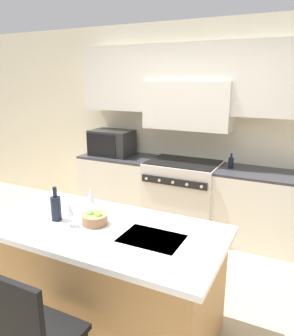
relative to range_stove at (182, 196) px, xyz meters
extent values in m
plane|color=tan|center=(0.00, -1.78, -0.47)|extent=(10.00, 10.00, 0.00)
cube|color=beige|center=(0.00, 0.36, 0.88)|extent=(10.00, 0.06, 2.70)
cube|color=silver|center=(0.00, 0.16, 1.51)|extent=(3.01, 0.34, 0.85)
cube|color=silver|center=(0.00, 0.13, 1.18)|extent=(1.12, 0.40, 0.60)
cube|color=silver|center=(-0.98, 0.02, -0.03)|extent=(1.04, 0.62, 0.88)
cube|color=#333338|center=(-0.98, 0.02, 0.43)|extent=(1.04, 0.62, 0.03)
cube|color=silver|center=(0.98, 0.02, -0.03)|extent=(1.04, 0.62, 0.88)
cube|color=#333338|center=(0.98, 0.02, 0.43)|extent=(1.04, 0.62, 0.03)
cube|color=beige|center=(0.00, 0.00, -0.01)|extent=(0.93, 0.66, 0.93)
cube|color=black|center=(0.00, 0.00, 0.46)|extent=(0.89, 0.61, 0.01)
cube|color=black|center=(0.00, -0.34, 0.29)|extent=(0.85, 0.02, 0.09)
cylinder|color=silver|center=(-0.36, -0.35, 0.29)|extent=(0.04, 0.02, 0.04)
cylinder|color=silver|center=(-0.18, -0.35, 0.29)|extent=(0.04, 0.02, 0.04)
cylinder|color=silver|center=(0.00, -0.35, 0.29)|extent=(0.04, 0.02, 0.04)
cylinder|color=silver|center=(0.18, -0.35, 0.29)|extent=(0.04, 0.02, 0.04)
cylinder|color=silver|center=(0.36, -0.35, 0.29)|extent=(0.04, 0.02, 0.04)
cube|color=black|center=(-1.10, 0.02, 0.62)|extent=(0.60, 0.39, 0.36)
cube|color=black|center=(-1.15, -0.18, 0.62)|extent=(0.47, 0.01, 0.29)
cube|color=#B7844C|center=(0.08, -1.99, -0.05)|extent=(1.76, 0.86, 0.84)
cube|color=white|center=(0.08, -1.99, 0.40)|extent=(1.87, 0.93, 0.04)
cube|color=#2D2D30|center=(0.50, -1.99, 0.41)|extent=(0.44, 0.32, 0.01)
cylinder|color=#B2B2B7|center=(0.50, -1.80, 0.42)|extent=(0.02, 0.02, 0.00)
cube|color=black|center=(0.13, -2.90, 0.28)|extent=(0.40, 0.04, 0.47)
cylinder|color=black|center=(-0.32, -2.05, 0.52)|extent=(0.08, 0.08, 0.19)
cylinder|color=black|center=(-0.32, -2.05, 0.66)|extent=(0.03, 0.03, 0.08)
cylinder|color=white|center=(-0.15, -2.09, 0.42)|extent=(0.07, 0.07, 0.01)
cylinder|color=white|center=(-0.15, -2.09, 0.47)|extent=(0.01, 0.01, 0.08)
cone|color=white|center=(-0.15, -2.09, 0.57)|extent=(0.07, 0.07, 0.12)
cylinder|color=white|center=(-0.17, -1.79, 0.42)|extent=(0.07, 0.07, 0.01)
cylinder|color=white|center=(-0.17, -1.79, 0.47)|extent=(0.01, 0.01, 0.08)
cone|color=white|center=(-0.17, -1.79, 0.57)|extent=(0.07, 0.07, 0.12)
cylinder|color=#996B47|center=(0.00, -1.98, 0.46)|extent=(0.20, 0.20, 0.08)
sphere|color=#66A83D|center=(-0.04, -1.98, 0.49)|extent=(0.07, 0.07, 0.07)
sphere|color=#66A83D|center=(0.04, -1.98, 0.49)|extent=(0.06, 0.06, 0.06)
sphere|color=gold|center=(0.00, -1.95, 0.49)|extent=(0.06, 0.06, 0.06)
cylinder|color=black|center=(0.60, 0.07, 0.51)|extent=(0.06, 0.06, 0.13)
cylinder|color=black|center=(0.60, 0.07, 0.60)|extent=(0.02, 0.02, 0.05)
camera|label=1|loc=(1.40, -3.89, 1.52)|focal=35.00mm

